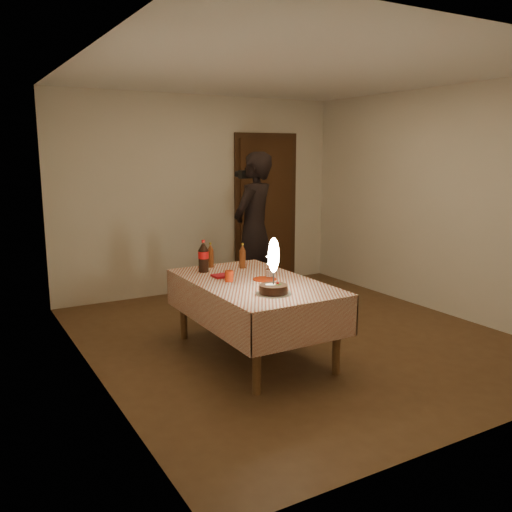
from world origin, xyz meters
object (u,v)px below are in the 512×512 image
clear_cup (270,274)px  photographer (254,229)px  amber_bottle_right (243,256)px  dining_table (253,291)px  birthday_cake (274,278)px  red_cup (229,276)px  amber_bottle_left (211,256)px  cola_bottle (203,257)px  red_plate (265,279)px

clear_cup → photographer: bearing=65.4°
clear_cup → amber_bottle_right: size_ratio=0.35×
dining_table → birthday_cake: (-0.08, -0.48, 0.23)m
red_cup → clear_cup: red_cup is taller
clear_cup → amber_bottle_left: 0.78m
dining_table → birthday_cake: birthday_cake is taller
birthday_cake → photographer: (0.95, 2.00, 0.09)m
dining_table → clear_cup: clear_cup is taller
red_cup → photographer: (1.07, 1.43, 0.18)m
cola_bottle → red_cup: bearing=-85.8°
dining_table → red_plate: 0.15m
red_plate → clear_cup: bearing=12.2°
red_cup → dining_table: bearing=-25.1°
amber_bottle_left → red_plate: bearing=-75.1°
dining_table → birthday_cake: 0.54m
dining_table → clear_cup: 0.23m
amber_bottle_left → photographer: bearing=39.3°
red_plate → amber_bottle_right: bearing=83.1°
birthday_cake → cola_bottle: birthday_cake is taller
dining_table → photographer: (0.87, 1.52, 0.32)m
amber_bottle_right → cola_bottle: bearing=176.0°
dining_table → cola_bottle: bearing=112.3°
clear_cup → photographer: (0.69, 1.51, 0.18)m
red_cup → photographer: 1.79m
birthday_cake → cola_bottle: (-0.15, 1.05, 0.02)m
red_plate → amber_bottle_left: 0.78m
amber_bottle_right → birthday_cake: bearing=-104.4°
birthday_cake → amber_bottle_left: bearing=90.1°
dining_table → red_plate: bearing=-3.2°
red_plate → clear_cup: 0.08m
cola_bottle → amber_bottle_left: (0.15, 0.16, -0.03)m
clear_cup → amber_bottle_left: amber_bottle_left is taller
red_cup → amber_bottle_right: 0.59m
red_plate → photographer: (0.76, 1.52, 0.22)m
birthday_cake → cola_bottle: 1.06m
birthday_cake → red_plate: 0.53m
red_cup → amber_bottle_right: size_ratio=0.39×
birthday_cake → photographer: 2.21m
red_plate → cola_bottle: 0.69m
birthday_cake → red_plate: birthday_cake is taller
birthday_cake → amber_bottle_right: bearing=75.6°
red_plate → photographer: 1.72m
red_cup → amber_bottle_left: bearing=79.7°
birthday_cake → amber_bottle_right: birthday_cake is taller
red_plate → amber_bottle_left: amber_bottle_left is taller
amber_bottle_left → photographer: photographer is taller
photographer → clear_cup: bearing=-114.6°
birthday_cake → amber_bottle_right: 1.06m
dining_table → amber_bottle_left: bearing=96.3°
clear_cup → amber_bottle_right: 0.54m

